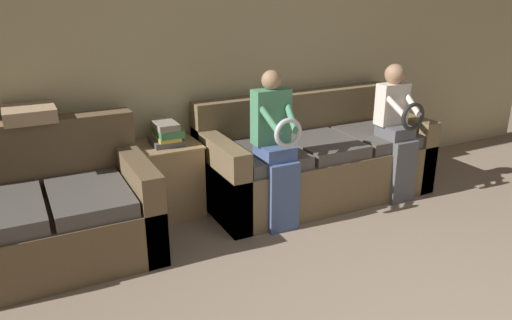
{
  "coord_description": "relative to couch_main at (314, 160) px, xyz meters",
  "views": [
    {
      "loc": [
        -1.95,
        -0.92,
        1.91
      ],
      "look_at": [
        -0.51,
        1.93,
        0.77
      ],
      "focal_mm": 35.0,
      "sensor_mm": 36.0,
      "label": 1
    }
  ],
  "objects": [
    {
      "name": "book_stack",
      "position": [
        -1.33,
        0.21,
        0.39
      ],
      "size": [
        0.25,
        0.3,
        0.19
      ],
      "color": "#4C4C56",
      "rests_on": "side_shelf"
    },
    {
      "name": "side_shelf",
      "position": [
        -1.32,
        0.22,
        -0.01
      ],
      "size": [
        0.5,
        0.47,
        0.63
      ],
      "color": "tan",
      "rests_on": "ground_plane"
    },
    {
      "name": "wall_back",
      "position": [
        -0.51,
        0.51,
        0.94
      ],
      "size": [
        7.73,
        0.06,
        2.55
      ],
      "color": "#C6B789",
      "rests_on": "ground_plane"
    },
    {
      "name": "couch_side",
      "position": [
        -2.33,
        -0.08,
        -0.01
      ],
      "size": [
        1.46,
        0.99,
        0.95
      ],
      "color": "brown",
      "rests_on": "ground_plane"
    },
    {
      "name": "couch_main",
      "position": [
        0.0,
        0.0,
        0.0
      ],
      "size": [
        2.09,
        0.93,
        0.92
      ],
      "color": "brown",
      "rests_on": "ground_plane"
    },
    {
      "name": "throw_pillow",
      "position": [
        -2.34,
        0.27,
        0.66
      ],
      "size": [
        0.36,
        0.36,
        0.1
      ],
      "color": "tan",
      "rests_on": "couch_side"
    },
    {
      "name": "child_left_seated",
      "position": [
        -0.62,
        -0.39,
        0.36
      ],
      "size": [
        0.31,
        0.37,
        1.27
      ],
      "color": "#475B8E",
      "rests_on": "ground_plane"
    },
    {
      "name": "child_right_seated",
      "position": [
        0.62,
        -0.39,
        0.35
      ],
      "size": [
        0.29,
        0.38,
        1.23
      ],
      "color": "#56565B",
      "rests_on": "ground_plane"
    }
  ]
}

